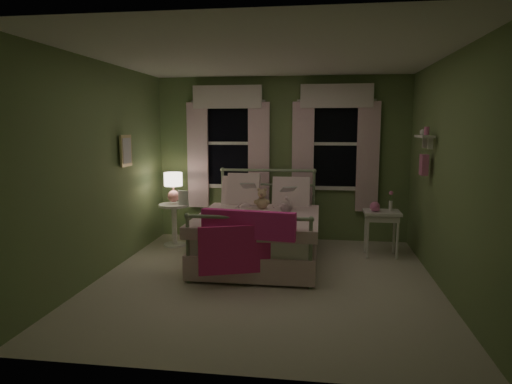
# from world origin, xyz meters

# --- Properties ---
(room_shell) EXTENTS (4.20, 4.20, 4.20)m
(room_shell) POSITION_xyz_m (0.00, 0.00, 1.30)
(room_shell) COLOR beige
(room_shell) RESTS_ON ground
(bed) EXTENTS (1.58, 2.04, 1.18)m
(bed) POSITION_xyz_m (-0.18, 0.80, 0.38)
(bed) COLOR white
(bed) RESTS_ON ground
(pink_throw) EXTENTS (1.10, 0.40, 0.71)m
(pink_throw) POSITION_xyz_m (-0.18, -0.22, 0.61)
(pink_throw) COLOR #FF319E
(pink_throw) RESTS_ON bed
(child_left) EXTENTS (0.26, 0.17, 0.71)m
(child_left) POSITION_xyz_m (-0.46, 1.23, 0.92)
(child_left) COLOR #F7D1DD
(child_left) RESTS_ON bed
(child_right) EXTENTS (0.38, 0.32, 0.69)m
(child_right) POSITION_xyz_m (0.10, 1.23, 0.91)
(child_right) COLOR #F7D1DD
(child_right) RESTS_ON bed
(book_left) EXTENTS (0.20, 0.12, 0.26)m
(book_left) POSITION_xyz_m (-0.46, 0.98, 0.96)
(book_left) COLOR beige
(book_left) RESTS_ON child_left
(book_right) EXTENTS (0.22, 0.16, 0.26)m
(book_right) POSITION_xyz_m (0.10, 0.98, 0.92)
(book_right) COLOR beige
(book_right) RESTS_ON child_right
(teddy_bear) EXTENTS (0.23, 0.18, 0.30)m
(teddy_bear) POSITION_xyz_m (-0.18, 1.07, 0.79)
(teddy_bear) COLOR tan
(teddy_bear) RESTS_ON bed
(nightstand_left) EXTENTS (0.46, 0.46, 0.65)m
(nightstand_left) POSITION_xyz_m (-1.57, 1.40, 0.42)
(nightstand_left) COLOR white
(nightstand_left) RESTS_ON ground
(table_lamp) EXTENTS (0.27, 0.27, 0.45)m
(table_lamp) POSITION_xyz_m (-1.57, 1.40, 0.95)
(table_lamp) COLOR pink
(table_lamp) RESTS_ON nightstand_left
(book_nightstand) EXTENTS (0.21, 0.25, 0.02)m
(book_nightstand) POSITION_xyz_m (-1.47, 1.32, 0.66)
(book_nightstand) COLOR beige
(book_nightstand) RESTS_ON nightstand_left
(nightstand_right) EXTENTS (0.50, 0.40, 0.64)m
(nightstand_right) POSITION_xyz_m (1.49, 1.25, 0.55)
(nightstand_right) COLOR white
(nightstand_right) RESTS_ON ground
(pink_toy) EXTENTS (0.14, 0.18, 0.14)m
(pink_toy) POSITION_xyz_m (1.39, 1.25, 0.71)
(pink_toy) COLOR pink
(pink_toy) RESTS_ON nightstand_right
(bud_vase) EXTENTS (0.06, 0.06, 0.28)m
(bud_vase) POSITION_xyz_m (1.61, 1.30, 0.79)
(bud_vase) COLOR white
(bud_vase) RESTS_ON nightstand_right
(window_left) EXTENTS (1.34, 0.13, 1.96)m
(window_left) POSITION_xyz_m (-0.85, 2.03, 1.62)
(window_left) COLOR black
(window_left) RESTS_ON room_shell
(window_right) EXTENTS (1.34, 0.13, 1.96)m
(window_right) POSITION_xyz_m (0.85, 2.03, 1.62)
(window_right) COLOR black
(window_right) RESTS_ON room_shell
(wall_shelf) EXTENTS (0.15, 0.50, 0.60)m
(wall_shelf) POSITION_xyz_m (1.90, 0.70, 1.52)
(wall_shelf) COLOR white
(wall_shelf) RESTS_ON room_shell
(framed_picture) EXTENTS (0.03, 0.32, 0.42)m
(framed_picture) POSITION_xyz_m (-1.95, 0.60, 1.50)
(framed_picture) COLOR beige
(framed_picture) RESTS_ON room_shell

